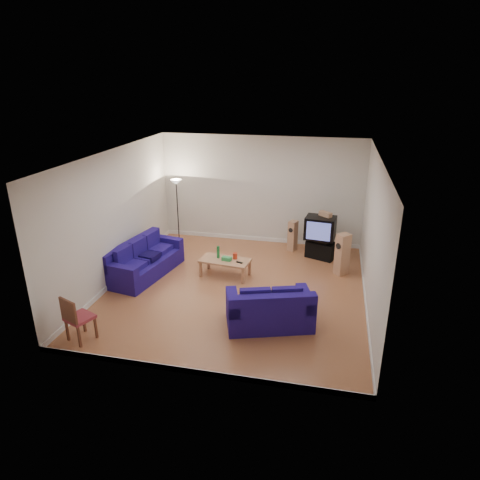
% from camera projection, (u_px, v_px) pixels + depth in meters
% --- Properties ---
extents(room, '(6.01, 6.51, 3.21)m').
position_uv_depth(room, '(236.00, 228.00, 9.73)').
color(room, brown).
rests_on(room, ground).
extents(sofa_three_seat, '(1.37, 2.39, 0.87)m').
position_uv_depth(sofa_three_seat, '(143.00, 262.00, 10.93)').
color(sofa_three_seat, '#140852').
rests_on(sofa_three_seat, ground).
extents(sofa_loveseat, '(1.93, 1.44, 0.86)m').
position_uv_depth(sofa_loveseat, '(270.00, 311.00, 8.66)').
color(sofa_loveseat, '#140852').
rests_on(sofa_loveseat, ground).
extents(coffee_table, '(1.31, 0.77, 0.45)m').
position_uv_depth(coffee_table, '(225.00, 262.00, 10.79)').
color(coffee_table, tan).
rests_on(coffee_table, ground).
extents(bottle, '(0.09, 0.09, 0.31)m').
position_uv_depth(bottle, '(218.00, 252.00, 10.83)').
color(bottle, '#197233').
rests_on(bottle, coffee_table).
extents(tissue_box, '(0.25, 0.16, 0.10)m').
position_uv_depth(tissue_box, '(227.00, 259.00, 10.71)').
color(tissue_box, green).
rests_on(tissue_box, coffee_table).
extents(red_canister, '(0.14, 0.14, 0.15)m').
position_uv_depth(red_canister, '(235.00, 256.00, 10.80)').
color(red_canister, red).
rests_on(red_canister, coffee_table).
extents(remote, '(0.18, 0.11, 0.02)m').
position_uv_depth(remote, '(239.00, 262.00, 10.59)').
color(remote, black).
rests_on(remote, coffee_table).
extents(tv_stand, '(0.88, 0.69, 0.48)m').
position_uv_depth(tv_stand, '(321.00, 250.00, 11.94)').
color(tv_stand, black).
rests_on(tv_stand, ground).
extents(av_receiver, '(0.59, 0.54, 0.11)m').
position_uv_depth(av_receiver, '(322.00, 240.00, 11.85)').
color(av_receiver, black).
rests_on(av_receiver, tv_stand).
extents(television, '(0.87, 0.69, 0.62)m').
position_uv_depth(television, '(320.00, 228.00, 11.68)').
color(television, black).
rests_on(television, av_receiver).
extents(centre_speaker, '(0.37, 0.34, 0.13)m').
position_uv_depth(centre_speaker, '(325.00, 214.00, 11.60)').
color(centre_speaker, tan).
rests_on(centre_speaker, television).
extents(speaker_left, '(0.29, 0.32, 0.89)m').
position_uv_depth(speaker_left, '(293.00, 236.00, 12.37)').
color(speaker_left, tan).
rests_on(speaker_left, ground).
extents(speaker_right, '(0.40, 0.40, 1.09)m').
position_uv_depth(speaker_right, '(342.00, 254.00, 10.86)').
color(speaker_right, tan).
rests_on(speaker_right, ground).
extents(floor_lamp, '(0.33, 0.33, 1.95)m').
position_uv_depth(floor_lamp, '(177.00, 191.00, 12.58)').
color(floor_lamp, black).
rests_on(floor_lamp, ground).
extents(dining_chair, '(0.60, 0.60, 0.95)m').
position_uv_depth(dining_chair, '(76.00, 317.00, 8.08)').
color(dining_chair, brown).
rests_on(dining_chair, ground).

